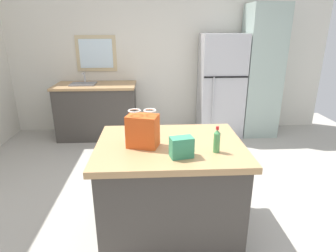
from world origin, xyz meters
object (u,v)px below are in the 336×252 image
at_px(kitchen_island, 170,188).
at_px(tall_cabinet, 261,72).
at_px(refrigerator, 221,86).
at_px(small_box, 182,147).
at_px(bottle, 217,141).
at_px(shopping_bag, 143,131).

xyz_separation_m(kitchen_island, tall_cabinet, (1.69, 2.51, 0.64)).
xyz_separation_m(kitchen_island, refrigerator, (1.02, 2.51, 0.41)).
relative_size(refrigerator, tall_cabinet, 0.79).
bearing_deg(small_box, kitchen_island, 104.47).
bearing_deg(bottle, small_box, -165.65).
distance_m(refrigerator, bottle, 2.79).
distance_m(kitchen_island, small_box, 0.58).
relative_size(small_box, bottle, 0.80).
xyz_separation_m(refrigerator, shopping_bag, (-1.25, -2.56, 0.15)).
bearing_deg(bottle, kitchen_island, 150.66).
bearing_deg(kitchen_island, small_box, -75.53).
bearing_deg(small_box, refrigerator, 71.08).
bearing_deg(kitchen_island, shopping_bag, -168.03).
xyz_separation_m(refrigerator, small_box, (-0.95, -2.78, 0.10)).
bearing_deg(refrigerator, kitchen_island, -112.15).
height_order(tall_cabinet, shopping_bag, tall_cabinet).
xyz_separation_m(tall_cabinet, shopping_bag, (-1.92, -2.56, -0.07)).
bearing_deg(shopping_bag, kitchen_island, 11.97).
distance_m(kitchen_island, refrigerator, 2.74).
height_order(tall_cabinet, small_box, tall_cabinet).
distance_m(kitchen_island, tall_cabinet, 3.10).
relative_size(kitchen_island, refrigerator, 0.72).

